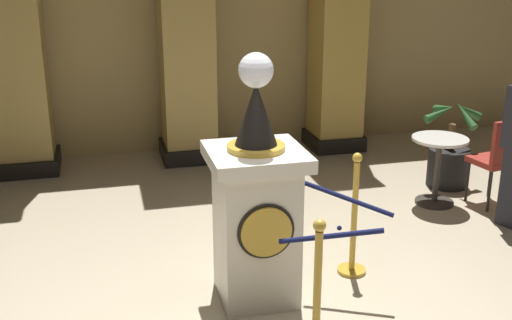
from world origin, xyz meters
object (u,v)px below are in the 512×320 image
cafe_table (438,162)px  stanchion_near (316,320)px  stanchion_far (353,232)px  cafe_chair_red (499,155)px  pedestal_clock (256,207)px  potted_palm_right (449,160)px

cafe_table → stanchion_near: bearing=-132.8°
stanchion_near → stanchion_far: 1.37m
stanchion_near → cafe_table: stanchion_near is taller
stanchion_near → cafe_table: 3.21m
stanchion_near → cafe_chair_red: 3.48m
pedestal_clock → cafe_table: pedestal_clock is taller
stanchion_near → cafe_chair_red: size_ratio=1.10×
pedestal_clock → potted_palm_right: pedestal_clock is taller
potted_palm_right → stanchion_near: bearing=-132.7°
stanchion_far → potted_palm_right: size_ratio=1.02×
potted_palm_right → cafe_chair_red: potted_palm_right is taller
pedestal_clock → cafe_chair_red: bearing=21.9°
stanchion_far → cafe_table: size_ratio=1.44×
pedestal_clock → stanchion_far: 0.97m
stanchion_near → cafe_table: bearing=47.2°
pedestal_clock → potted_palm_right: 3.33m
stanchion_near → stanchion_far: (0.73, 1.16, -0.00)m
potted_palm_right → cafe_table: bearing=-132.2°
pedestal_clock → potted_palm_right: bearing=33.9°
stanchion_far → potted_palm_right: stanchion_far is taller
stanchion_near → stanchion_far: stanchion_near is taller
pedestal_clock → cafe_table: (2.32, 1.39, -0.28)m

